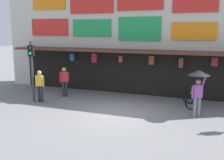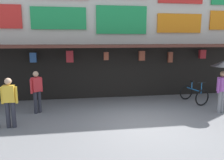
# 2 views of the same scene
# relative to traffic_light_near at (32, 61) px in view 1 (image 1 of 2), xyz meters

# --- Properties ---
(ground_plane) EXTENTS (80.00, 80.00, 0.00)m
(ground_plane) POSITION_rel_traffic_light_near_xyz_m (4.81, -0.52, -2.14)
(ground_plane) COLOR slate
(shopfront) EXTENTS (18.00, 2.60, 8.00)m
(shopfront) POSITION_rel_traffic_light_near_xyz_m (4.82, 4.04, 1.82)
(shopfront) COLOR beige
(shopfront) RESTS_ON ground
(traffic_light_near) EXTENTS (0.33, 0.35, 3.20)m
(traffic_light_near) POSITION_rel_traffic_light_near_xyz_m (0.00, 0.00, 0.00)
(traffic_light_near) COLOR #38383D
(traffic_light_near) RESTS_ON ground
(bicycle_parked) EXTENTS (0.92, 1.27, 1.05)m
(bicycle_parked) POSITION_rel_traffic_light_near_xyz_m (7.94, 1.90, -1.75)
(bicycle_parked) COLOR black
(bicycle_parked) RESTS_ON ground
(pedestrian_in_blue) EXTENTS (0.53, 0.22, 1.68)m
(pedestrian_in_blue) POSITION_rel_traffic_light_near_xyz_m (0.42, 0.01, -1.19)
(pedestrian_in_blue) COLOR #2D2D38
(pedestrian_in_blue) RESTS_ON ground
(pedestrian_in_red) EXTENTS (0.47, 0.47, 1.68)m
(pedestrian_in_red) POSITION_rel_traffic_light_near_xyz_m (1.02, 1.47, -1.16)
(pedestrian_in_red) COLOR #2D2D38
(pedestrian_in_red) RESTS_ON ground
(pedestrian_with_umbrella) EXTENTS (0.96, 0.96, 2.08)m
(pedestrian_with_umbrella) POSITION_rel_traffic_light_near_xyz_m (8.28, 0.41, -0.50)
(pedestrian_with_umbrella) COLOR gray
(pedestrian_with_umbrella) RESTS_ON ground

